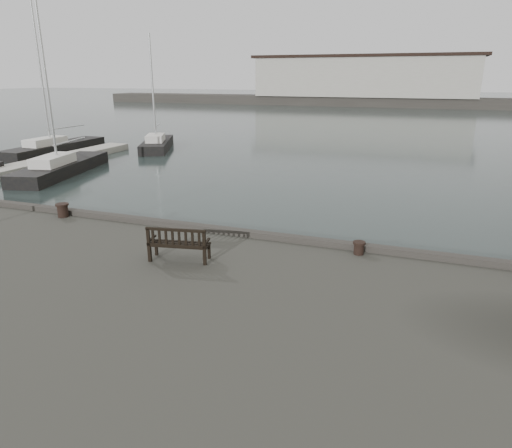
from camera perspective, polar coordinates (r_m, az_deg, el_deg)
The scene contains 9 objects.
ground at distance 15.23m, azimuth -4.62°, elevation -6.39°, with size 400.00×400.00×0.00m, color black.
pontoon at distance 34.88m, azimuth -28.47°, elevation 5.90°, with size 2.00×24.00×0.50m, color #AAA89E.
breakwater at distance 105.09m, azimuth 15.09°, elevation 16.35°, with size 140.00×9.50×12.20m.
bench at distance 12.35m, azimuth -9.57°, elevation -3.21°, with size 1.69×0.85×0.93m.
bollard_left at distance 17.35m, azimuth -23.01°, elevation 1.60°, with size 0.45×0.45×0.47m, color black.
bollard_right at distance 12.95m, azimuth 12.74°, elevation -2.94°, with size 0.35×0.35×0.36m, color black.
yacht_b at distance 43.08m, azimuth -23.73°, elevation 8.48°, with size 2.33×10.28×13.52m.
yacht_c at distance 33.40m, azimuth -23.05°, elevation 6.18°, with size 4.36×9.66×12.67m.
yacht_d at distance 42.53m, azimuth -12.25°, elevation 9.45°, with size 5.26×8.15×10.27m.
Camera 1 is at (5.91, -12.55, 6.28)m, focal length 32.00 mm.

